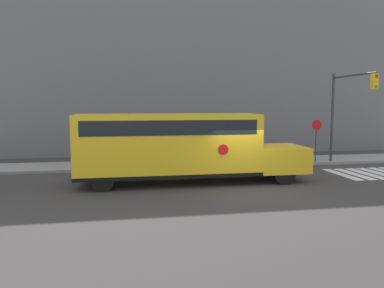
{
  "coord_description": "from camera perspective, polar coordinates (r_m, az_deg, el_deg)",
  "views": [
    {
      "loc": [
        -4.95,
        -15.43,
        3.61
      ],
      "look_at": [
        -1.86,
        1.86,
        1.75
      ],
      "focal_mm": 35.0,
      "sensor_mm": 36.0,
      "label": 1
    }
  ],
  "objects": [
    {
      "name": "traffic_light",
      "position": [
        23.27,
        22.33,
        5.74
      ],
      "size": [
        0.28,
        4.03,
        5.46
      ],
      "color": "#38383A",
      "rests_on": "ground"
    },
    {
      "name": "ground_plane",
      "position": [
        16.6,
        7.52,
        -6.57
      ],
      "size": [
        60.0,
        60.0,
        0.0
      ],
      "primitive_type": "plane",
      "color": "#3A3838"
    },
    {
      "name": "building_backdrop",
      "position": [
        28.98,
        -0.26,
        11.44
      ],
      "size": [
        32.0,
        4.0,
        12.66
      ],
      "color": "slate",
      "rests_on": "ground"
    },
    {
      "name": "stop_sign",
      "position": [
        23.66,
        18.4,
        1.2
      ],
      "size": [
        0.62,
        0.1,
        2.69
      ],
      "color": "#38383A",
      "rests_on": "ground"
    },
    {
      "name": "crosswalk_stripes",
      "position": [
        21.9,
        25.77,
        -4.04
      ],
      "size": [
        4.0,
        3.2,
        0.01
      ],
      "color": "white",
      "rests_on": "ground"
    },
    {
      "name": "sidewalk_strip",
      "position": [
        22.75,
        2.56,
        -2.89
      ],
      "size": [
        44.0,
        3.0,
        0.15
      ],
      "color": "gray",
      "rests_on": "ground"
    },
    {
      "name": "school_bus",
      "position": [
        17.05,
        -2.05,
        -0.06
      ],
      "size": [
        10.55,
        2.57,
        3.18
      ],
      "color": "yellow",
      "rests_on": "ground"
    }
  ]
}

